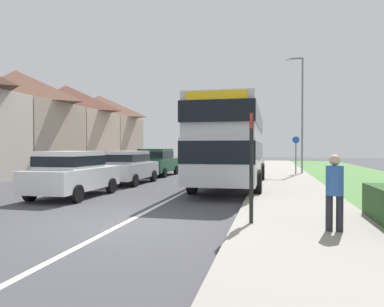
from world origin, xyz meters
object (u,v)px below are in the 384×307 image
object	(u,v)px
double_decker_bus	(232,140)
parked_car_white	(73,172)
cycle_route_sign	(296,154)
street_lamp_mid	(301,108)
parked_car_dark_green	(157,161)
bus_stop_sign	(251,160)
parked_car_silver	(127,166)
pedestrian_at_stop	(335,189)

from	to	relation	value
double_decker_bus	parked_car_white	bearing A→B (deg)	-140.35
cycle_route_sign	street_lamp_mid	bearing A→B (deg)	69.33
parked_car_dark_green	bus_stop_sign	world-z (taller)	bus_stop_sign
parked_car_silver	bus_stop_sign	bearing A→B (deg)	-52.74
parked_car_dark_green	cycle_route_sign	bearing A→B (deg)	12.05
pedestrian_at_stop	bus_stop_sign	xyz separation A→B (m)	(-1.68, 0.45, 0.56)
parked_car_silver	street_lamp_mid	world-z (taller)	street_lamp_mid
parked_car_dark_green	bus_stop_sign	size ratio (longest dim) A/B	1.68
double_decker_bus	bus_stop_sign	world-z (taller)	double_decker_bus
parked_car_white	parked_car_dark_green	size ratio (longest dim) A/B	0.94
street_lamp_mid	bus_stop_sign	bearing A→B (deg)	-97.98
street_lamp_mid	pedestrian_at_stop	bearing A→B (deg)	-92.18
parked_car_dark_green	parked_car_white	bearing A→B (deg)	-89.37
double_decker_bus	parked_car_silver	size ratio (longest dim) A/B	2.19
parked_car_silver	parked_car_dark_green	xyz separation A→B (m)	(-0.17, 5.19, 0.04)
double_decker_bus	cycle_route_sign	bearing A→B (deg)	66.63
double_decker_bus	parked_car_white	size ratio (longest dim) A/B	2.32
bus_stop_sign	street_lamp_mid	xyz separation A→B (m)	(2.33, 16.64, 2.89)
parked_car_dark_green	double_decker_bus	bearing A→B (deg)	-46.53
pedestrian_at_stop	cycle_route_sign	distance (m)	16.15
parked_car_white	parked_car_silver	xyz separation A→B (m)	(0.06, 4.95, -0.02)
parked_car_silver	bus_stop_sign	size ratio (longest dim) A/B	1.68
double_decker_bus	bus_stop_sign	distance (m)	8.22
pedestrian_at_stop	bus_stop_sign	size ratio (longest dim) A/B	0.64
cycle_route_sign	parked_car_dark_green	bearing A→B (deg)	-167.95
parked_car_white	street_lamp_mid	xyz separation A→B (m)	(8.96, 12.96, 3.51)
cycle_route_sign	pedestrian_at_stop	bearing A→B (deg)	-91.03
double_decker_bus	parked_car_silver	world-z (taller)	double_decker_bus
double_decker_bus	pedestrian_at_stop	bearing A→B (deg)	-70.71
parked_car_white	parked_car_silver	size ratio (longest dim) A/B	0.94
parked_car_white	pedestrian_at_stop	distance (m)	9.29
street_lamp_mid	double_decker_bus	bearing A→B (deg)	-113.08
double_decker_bus	pedestrian_at_stop	xyz separation A→B (m)	(2.99, -8.55, -1.16)
double_decker_bus	parked_car_silver	distance (m)	5.43
pedestrian_at_stop	cycle_route_sign	world-z (taller)	cycle_route_sign
pedestrian_at_stop	street_lamp_mid	distance (m)	17.45
pedestrian_at_stop	cycle_route_sign	bearing A→B (deg)	88.97
bus_stop_sign	cycle_route_sign	distance (m)	15.81
parked_car_white	bus_stop_sign	world-z (taller)	bus_stop_sign
bus_stop_sign	cycle_route_sign	size ratio (longest dim) A/B	1.03
parked_car_silver	pedestrian_at_stop	bearing A→B (deg)	-47.77
parked_car_silver	bus_stop_sign	xyz separation A→B (m)	(6.57, -8.64, 0.64)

